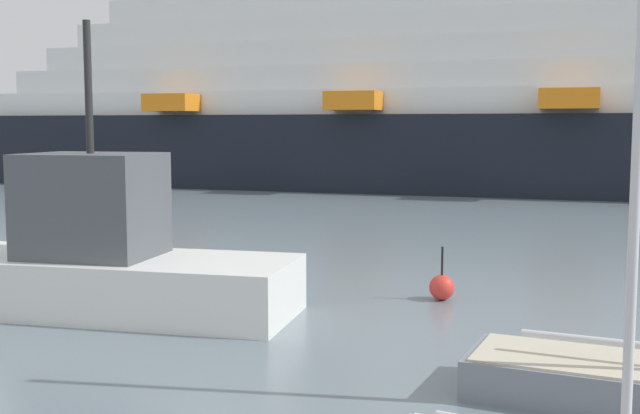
% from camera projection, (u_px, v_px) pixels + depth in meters
% --- Properties ---
extents(fishing_boat_0, '(9.16, 3.74, 7.00)m').
position_uv_depth(fishing_boat_0, '(105.00, 259.00, 19.02)').
color(fishing_boat_0, white).
rests_on(fishing_boat_0, ground_plane).
extents(channel_buoy_0, '(0.66, 0.66, 1.40)m').
position_uv_depth(channel_buoy_0, '(442.00, 287.00, 20.42)').
color(channel_buoy_0, red).
rests_on(channel_buoy_0, ground_plane).
extents(cruise_ship, '(95.17, 17.16, 18.49)m').
position_uv_depth(cruise_ship, '(570.00, 104.00, 52.93)').
color(cruise_ship, black).
rests_on(cruise_ship, ground_plane).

